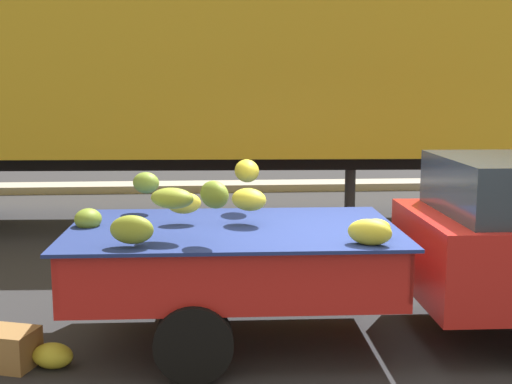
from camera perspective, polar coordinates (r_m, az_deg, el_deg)
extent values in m
plane|color=#28282B|center=(6.37, 9.37, -12.77)|extent=(220.00, 220.00, 0.00)
cube|color=gray|center=(15.16, 1.39, 0.53)|extent=(80.00, 0.80, 0.16)
cube|color=#28333D|center=(6.57, 20.44, 0.48)|extent=(1.16, 1.54, 0.52)
cube|color=#B21E19|center=(6.22, -1.93, -7.54)|extent=(2.87, 1.77, 0.08)
cube|color=#B21E19|center=(6.96, -2.09, -3.50)|extent=(2.84, 0.10, 0.44)
cube|color=#B21E19|center=(5.34, -1.76, -7.46)|extent=(2.84, 0.10, 0.44)
cube|color=#B21E19|center=(6.33, 10.84, -4.96)|extent=(0.08, 1.73, 0.44)
cube|color=#B21E19|center=(6.28, -14.84, -5.22)|extent=(0.08, 1.73, 0.44)
cube|color=#B21914|center=(7.00, -2.09, -3.76)|extent=(2.73, 0.06, 0.07)
cube|color=navy|center=(6.09, -1.96, -3.12)|extent=(2.99, 1.89, 0.03)
ellipsoid|color=olive|center=(5.41, -10.48, -3.15)|extent=(0.38, 0.24, 0.23)
ellipsoid|color=gold|center=(5.49, 9.61, -3.37)|extent=(0.41, 0.33, 0.21)
ellipsoid|color=gold|center=(6.76, -0.78, 1.80)|extent=(0.30, 0.39, 0.23)
ellipsoid|color=gold|center=(5.69, 10.01, -3.12)|extent=(0.34, 0.27, 0.17)
ellipsoid|color=yellow|center=(6.22, -6.15, -0.93)|extent=(0.32, 0.20, 0.20)
ellipsoid|color=gold|center=(6.16, -0.61, -0.64)|extent=(0.44, 0.44, 0.21)
ellipsoid|color=olive|center=(6.82, -9.31, 0.78)|extent=(0.37, 0.37, 0.21)
ellipsoid|color=olive|center=(5.40, -3.55, -0.22)|extent=(0.32, 0.36, 0.22)
ellipsoid|color=#8FA22F|center=(5.58, -7.12, -0.52)|extent=(0.44, 0.37, 0.17)
ellipsoid|color=olive|center=(6.30, -14.04, -2.25)|extent=(0.29, 0.31, 0.20)
cylinder|color=black|center=(7.65, 19.27, -6.87)|extent=(0.64, 0.21, 0.64)
cylinder|color=black|center=(7.09, -4.80, -7.63)|extent=(0.64, 0.21, 0.64)
cylinder|color=black|center=(5.52, -5.31, -12.65)|extent=(0.64, 0.21, 0.64)
cube|color=gold|center=(11.25, -8.87, 10.28)|extent=(12.09, 2.99, 2.70)
cube|color=black|center=(11.32, -8.68, 2.68)|extent=(11.05, 0.86, 0.30)
cylinder|color=#38383A|center=(11.46, 7.98, 0.38)|extent=(0.18, 0.18, 1.25)
ellipsoid|color=gold|center=(6.07, -16.85, -13.13)|extent=(0.42, 0.36, 0.21)
cube|color=olive|center=(6.21, -20.53, -12.27)|extent=(0.60, 0.50, 0.32)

